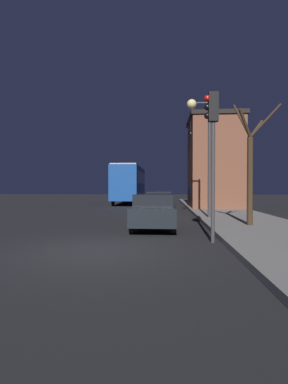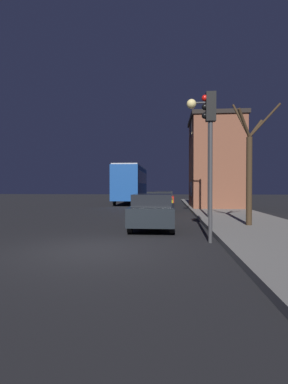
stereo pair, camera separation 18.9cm
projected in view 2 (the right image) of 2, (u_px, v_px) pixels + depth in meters
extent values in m
plane|color=black|center=(90.00, 250.00, 8.25)|extent=(120.00, 120.00, 0.00)
cube|color=brown|center=(215.00, 164.00, 23.37)|extent=(3.79, 4.87, 6.69)
cube|color=black|center=(216.00, 119.00, 23.31)|extent=(4.03, 5.11, 0.30)
cube|color=black|center=(191.00, 189.00, 22.90)|extent=(0.03, 0.70, 1.10)
cube|color=black|center=(190.00, 189.00, 24.22)|extent=(0.03, 0.70, 1.10)
cube|color=#E5C67F|center=(191.00, 127.00, 22.82)|extent=(0.03, 0.70, 1.10)
cube|color=black|center=(190.00, 131.00, 24.14)|extent=(0.03, 0.70, 1.10)
cylinder|color=#38383A|center=(209.00, 159.00, 15.24)|extent=(0.14, 0.14, 5.95)
cylinder|color=#38383A|center=(200.00, 103.00, 15.22)|extent=(0.90, 0.09, 0.09)
sphere|color=#F9E08C|center=(191.00, 104.00, 15.26)|extent=(0.49, 0.49, 0.49)
cylinder|color=#38383A|center=(210.00, 182.00, 9.27)|extent=(0.12, 0.12, 3.77)
cube|color=black|center=(211.00, 107.00, 9.23)|extent=(0.30, 0.24, 0.90)
sphere|color=red|center=(205.00, 98.00, 9.24)|extent=(0.20, 0.20, 0.20)
sphere|color=black|center=(205.00, 107.00, 9.24)|extent=(0.20, 0.20, 0.20)
sphere|color=black|center=(205.00, 116.00, 9.25)|extent=(0.20, 0.20, 0.20)
cylinder|color=#382819|center=(249.00, 181.00, 12.19)|extent=(0.24, 0.24, 3.59)
cylinder|color=#382819|center=(244.00, 123.00, 11.92)|extent=(0.70, 0.66, 1.11)
cylinder|color=#382819|center=(256.00, 129.00, 12.42)|extent=(0.80, 0.75, 0.87)
cylinder|color=#382819|center=(241.00, 121.00, 12.41)|extent=(0.67, 0.62, 1.49)
cylinder|color=#382819|center=(265.00, 120.00, 12.07)|extent=(1.26, 0.14, 1.37)
cube|color=#194793|center=(131.00, 183.00, 31.03)|extent=(2.46, 10.33, 3.23)
cube|color=black|center=(131.00, 178.00, 31.02)|extent=(2.48, 9.50, 1.16)
cube|color=#B2B2B2|center=(131.00, 167.00, 31.00)|extent=(2.34, 9.81, 0.12)
cylinder|color=black|center=(145.00, 198.00, 34.31)|extent=(0.18, 0.96, 0.96)
cylinder|color=black|center=(125.00, 198.00, 34.50)|extent=(0.18, 0.96, 0.96)
cylinder|color=black|center=(139.00, 200.00, 27.62)|extent=(0.18, 0.96, 0.96)
cylinder|color=black|center=(114.00, 200.00, 27.81)|extent=(0.18, 0.96, 0.96)
cube|color=black|center=(153.00, 214.00, 12.26)|extent=(1.73, 3.81, 0.69)
cube|color=black|center=(152.00, 200.00, 12.06)|extent=(1.52, 1.98, 0.47)
cylinder|color=black|center=(171.00, 219.00, 13.44)|extent=(0.18, 0.56, 0.56)
cylinder|color=black|center=(137.00, 219.00, 13.57)|extent=(0.18, 0.56, 0.56)
cylinder|color=black|center=(172.00, 227.00, 10.97)|extent=(0.18, 0.56, 0.56)
cylinder|color=black|center=(130.00, 226.00, 11.10)|extent=(0.18, 0.56, 0.56)
cube|color=olive|center=(160.00, 203.00, 20.00)|extent=(1.73, 4.62, 0.60)
cube|color=black|center=(160.00, 195.00, 19.76)|extent=(1.52, 2.40, 0.48)
cylinder|color=black|center=(171.00, 206.00, 21.44)|extent=(0.18, 0.70, 0.70)
cylinder|color=black|center=(150.00, 206.00, 21.56)|extent=(0.18, 0.70, 0.70)
cylinder|color=black|center=(171.00, 209.00, 18.44)|extent=(0.18, 0.70, 0.70)
cylinder|color=black|center=(146.00, 209.00, 18.57)|extent=(0.18, 0.70, 0.70)
cube|color=#B21E19|center=(164.00, 199.00, 28.53)|extent=(1.76, 3.80, 0.59)
cube|color=black|center=(164.00, 193.00, 28.33)|extent=(1.55, 1.98, 0.48)
cylinder|color=black|center=(172.00, 201.00, 29.70)|extent=(0.18, 0.57, 0.57)
cylinder|color=black|center=(157.00, 201.00, 29.83)|extent=(0.18, 0.57, 0.57)
cylinder|color=black|center=(173.00, 203.00, 27.23)|extent=(0.18, 0.57, 0.57)
cylinder|color=black|center=(155.00, 203.00, 27.36)|extent=(0.18, 0.57, 0.57)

